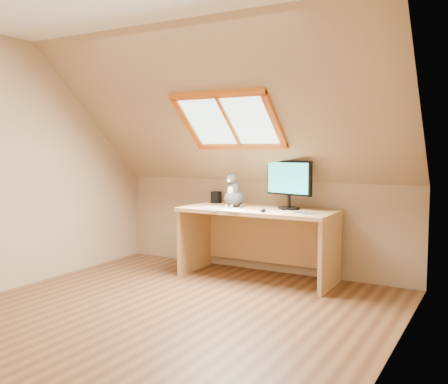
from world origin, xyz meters
The scene contains 10 objects.
ground centered at (0.00, 0.00, 0.00)m, with size 3.50×3.50×0.00m, color brown.
room_shell centered at (0.00, -0.09, 1.43)m, with size 3.52×3.52×2.41m.
desk centered at (0.15, 1.45, 0.51)m, with size 1.61×0.70×0.73m.
monitor centered at (0.44, 1.49, 1.02)m, with size 0.53×0.23×0.50m.
cat centered at (-0.15, 1.42, 0.87)m, with size 0.22×0.26×0.38m.
desk_speaker centered at (-0.49, 1.63, 0.80)m, with size 0.09×0.09×0.13m, color black.
graphics_tablet centered at (-0.22, 1.15, 0.74)m, with size 0.27×0.19×0.01m, color #B2B2B7.
mouse centered at (0.32, 1.15, 0.75)m, with size 0.05×0.10×0.03m, color black.
papers centered at (0.01, 1.12, 0.74)m, with size 0.33×0.27×0.00m.
cables centered at (0.60, 1.26, 0.74)m, with size 0.51×0.26×0.01m.
Camera 1 is at (2.35, -3.23, 1.35)m, focal length 40.00 mm.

